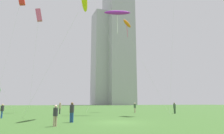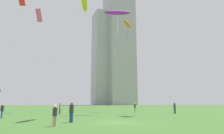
{
  "view_description": "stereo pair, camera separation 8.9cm",
  "coord_description": "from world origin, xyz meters",
  "px_view_note": "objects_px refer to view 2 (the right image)",
  "views": [
    {
      "loc": [
        -5.56,
        -17.23,
        1.73
      ],
      "look_at": [
        2.5,
        10.72,
        7.11
      ],
      "focal_mm": 31.14,
      "sensor_mm": 36.0,
      "label": 1
    },
    {
      "loc": [
        -5.48,
        -17.25,
        1.73
      ],
      "look_at": [
        2.5,
        10.72,
        7.11
      ],
      "focal_mm": 31.14,
      "sensor_mm": 36.0,
      "label": 2
    }
  ],
  "objects_px": {
    "person_standing_0": "(135,107)",
    "distant_highrise_0": "(107,58)",
    "kite_flying_2": "(127,24)",
    "person_standing_6": "(72,111)",
    "distant_highrise_1": "(119,47)",
    "kite_flying_3": "(117,13)",
    "person_standing_3": "(175,107)",
    "person_standing_4": "(2,110)",
    "kite_flying_0": "(84,1)",
    "person_standing_2": "(73,108)",
    "person_standing_1": "(60,107)",
    "person_standing_5": "(55,114)",
    "kite_flying_8": "(39,15)"
  },
  "relations": [
    {
      "from": "person_standing_4",
      "to": "person_standing_5",
      "type": "relative_size",
      "value": 1.03
    },
    {
      "from": "person_standing_3",
      "to": "kite_flying_0",
      "type": "bearing_deg",
      "value": 86.42
    },
    {
      "from": "person_standing_4",
      "to": "kite_flying_3",
      "type": "xyz_separation_m",
      "value": [
        15.09,
        3.4,
        15.64
      ]
    },
    {
      "from": "person_standing_0",
      "to": "kite_flying_8",
      "type": "distance_m",
      "value": 22.35
    },
    {
      "from": "person_standing_1",
      "to": "person_standing_5",
      "type": "relative_size",
      "value": 1.13
    },
    {
      "from": "person_standing_6",
      "to": "distant_highrise_1",
      "type": "relative_size",
      "value": 0.02
    },
    {
      "from": "person_standing_4",
      "to": "person_standing_6",
      "type": "xyz_separation_m",
      "value": [
        7.32,
        -7.16,
        0.1
      ]
    },
    {
      "from": "person_standing_4",
      "to": "kite_flying_2",
      "type": "xyz_separation_m",
      "value": [
        19.77,
        11.24,
        17.44
      ]
    },
    {
      "from": "distant_highrise_1",
      "to": "person_standing_0",
      "type": "bearing_deg",
      "value": -114.25
    },
    {
      "from": "distant_highrise_1",
      "to": "kite_flying_3",
      "type": "bearing_deg",
      "value": -115.58
    },
    {
      "from": "person_standing_2",
      "to": "person_standing_3",
      "type": "height_order",
      "value": "person_standing_3"
    },
    {
      "from": "person_standing_0",
      "to": "person_standing_1",
      "type": "distance_m",
      "value": 12.72
    },
    {
      "from": "person_standing_0",
      "to": "distant_highrise_0",
      "type": "relative_size",
      "value": 0.02
    },
    {
      "from": "person_standing_4",
      "to": "distant_highrise_0",
      "type": "height_order",
      "value": "distant_highrise_0"
    },
    {
      "from": "person_standing_0",
      "to": "distant_highrise_0",
      "type": "bearing_deg",
      "value": -156.02
    },
    {
      "from": "kite_flying_2",
      "to": "person_standing_6",
      "type": "bearing_deg",
      "value": -124.08
    },
    {
      "from": "kite_flying_2",
      "to": "distant_highrise_1",
      "type": "xyz_separation_m",
      "value": [
        36.13,
        116.92,
        30.59
      ]
    },
    {
      "from": "person_standing_4",
      "to": "kite_flying_2",
      "type": "bearing_deg",
      "value": 115.64
    },
    {
      "from": "person_standing_5",
      "to": "kite_flying_0",
      "type": "height_order",
      "value": "kite_flying_0"
    },
    {
      "from": "person_standing_2",
      "to": "distant_highrise_0",
      "type": "xyz_separation_m",
      "value": [
        37.47,
        122.45,
        38.71
      ]
    },
    {
      "from": "person_standing_4",
      "to": "person_standing_6",
      "type": "height_order",
      "value": "person_standing_6"
    },
    {
      "from": "person_standing_5",
      "to": "kite_flying_8",
      "type": "relative_size",
      "value": 0.09
    },
    {
      "from": "person_standing_2",
      "to": "person_standing_5",
      "type": "xyz_separation_m",
      "value": [
        -2.91,
        -18.82,
        0.01
      ]
    },
    {
      "from": "kite_flying_0",
      "to": "person_standing_2",
      "type": "bearing_deg",
      "value": 89.37
    },
    {
      "from": "kite_flying_2",
      "to": "person_standing_1",
      "type": "bearing_deg",
      "value": -161.69
    },
    {
      "from": "person_standing_5",
      "to": "kite_flying_0",
      "type": "xyz_separation_m",
      "value": [
        2.77,
        6.61,
        13.2
      ]
    },
    {
      "from": "person_standing_4",
      "to": "kite_flying_3",
      "type": "bearing_deg",
      "value": 98.73
    },
    {
      "from": "person_standing_4",
      "to": "kite_flying_8",
      "type": "bearing_deg",
      "value": 153.86
    },
    {
      "from": "person_standing_3",
      "to": "distant_highrise_0",
      "type": "height_order",
      "value": "distant_highrise_0"
    },
    {
      "from": "person_standing_2",
      "to": "distant_highrise_1",
      "type": "relative_size",
      "value": 0.02
    },
    {
      "from": "person_standing_2",
      "to": "distant_highrise_1",
      "type": "bearing_deg",
      "value": 137.86
    },
    {
      "from": "person_standing_4",
      "to": "person_standing_5",
      "type": "height_order",
      "value": "person_standing_4"
    },
    {
      "from": "person_standing_3",
      "to": "kite_flying_3",
      "type": "distance_m",
      "value": 18.34
    },
    {
      "from": "person_standing_2",
      "to": "kite_flying_3",
      "type": "relative_size",
      "value": 0.09
    },
    {
      "from": "kite_flying_8",
      "to": "kite_flying_0",
      "type": "bearing_deg",
      "value": -57.37
    },
    {
      "from": "person_standing_2",
      "to": "kite_flying_2",
      "type": "relative_size",
      "value": 0.08
    },
    {
      "from": "person_standing_3",
      "to": "person_standing_4",
      "type": "relative_size",
      "value": 1.11
    },
    {
      "from": "person_standing_1",
      "to": "kite_flying_2",
      "type": "height_order",
      "value": "kite_flying_2"
    },
    {
      "from": "kite_flying_0",
      "to": "distant_highrise_1",
      "type": "distance_m",
      "value": 144.0
    },
    {
      "from": "person_standing_5",
      "to": "distant_highrise_0",
      "type": "xyz_separation_m",
      "value": [
        40.38,
        141.28,
        38.7
      ]
    },
    {
      "from": "person_standing_3",
      "to": "distant_highrise_0",
      "type": "xyz_separation_m",
      "value": [
        21.45,
        128.24,
        38.58
      ]
    },
    {
      "from": "person_standing_0",
      "to": "distant_highrise_1",
      "type": "relative_size",
      "value": 0.02
    },
    {
      "from": "person_standing_3",
      "to": "kite_flying_3",
      "type": "bearing_deg",
      "value": 62.93
    },
    {
      "from": "distant_highrise_0",
      "to": "distant_highrise_1",
      "type": "height_order",
      "value": "distant_highrise_1"
    },
    {
      "from": "kite_flying_8",
      "to": "kite_flying_3",
      "type": "bearing_deg",
      "value": -12.72
    },
    {
      "from": "distant_highrise_1",
      "to": "kite_flying_8",
      "type": "bearing_deg",
      "value": -121.11
    },
    {
      "from": "kite_flying_0",
      "to": "kite_flying_2",
      "type": "relative_size",
      "value": 0.77
    },
    {
      "from": "person_standing_2",
      "to": "kite_flying_2",
      "type": "xyz_separation_m",
      "value": [
        10.97,
        2.35,
        17.47
      ]
    },
    {
      "from": "person_standing_0",
      "to": "person_standing_4",
      "type": "xyz_separation_m",
      "value": [
        -19.31,
        -6.8,
        -0.08
      ]
    },
    {
      "from": "person_standing_6",
      "to": "kite_flying_3",
      "type": "bearing_deg",
      "value": 76.77
    }
  ]
}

